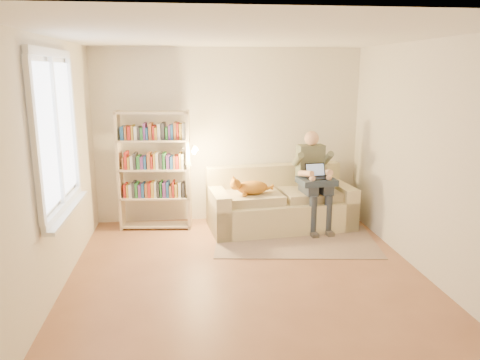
{
  "coord_description": "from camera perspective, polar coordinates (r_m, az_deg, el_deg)",
  "views": [
    {
      "loc": [
        -0.66,
        -4.76,
        2.27
      ],
      "look_at": [
        0.03,
        1.0,
        0.9
      ],
      "focal_mm": 35.0,
      "sensor_mm": 36.0,
      "label": 1
    }
  ],
  "objects": [
    {
      "name": "wall_left",
      "position": [
        5.04,
        -22.07,
        1.16
      ],
      "size": [
        0.02,
        4.5,
        2.6
      ],
      "primitive_type": "cube",
      "color": "silver",
      "rests_on": "floor"
    },
    {
      "name": "rug",
      "position": [
        6.46,
        6.75,
        -7.37
      ],
      "size": [
        2.29,
        1.54,
        0.01
      ],
      "primitive_type": "cube",
      "rotation": [
        0.0,
        0.0,
        -0.13
      ],
      "color": "gray",
      "rests_on": "floor"
    },
    {
      "name": "laptop",
      "position": [
        6.7,
        9.12,
        0.68
      ],
      "size": [
        0.31,
        0.28,
        0.25
      ],
      "rotation": [
        0.0,
        0.0,
        0.1
      ],
      "color": "black",
      "rests_on": "blanket"
    },
    {
      "name": "person",
      "position": [
        6.82,
        8.94,
        0.68
      ],
      "size": [
        0.44,
        0.64,
        1.42
      ],
      "rotation": [
        0.0,
        0.0,
        0.1
      ],
      "color": "slate",
      "rests_on": "sofa"
    },
    {
      "name": "blanket",
      "position": [
        6.71,
        9.12,
        -0.14
      ],
      "size": [
        0.54,
        0.46,
        0.09
      ],
      "primitive_type": "cube",
      "rotation": [
        0.0,
        0.0,
        0.1
      ],
      "color": "#283647",
      "rests_on": "person"
    },
    {
      "name": "wall_back",
      "position": [
        7.11,
        -1.42,
        5.39
      ],
      "size": [
        4.0,
        0.02,
        2.6
      ],
      "primitive_type": "cube",
      "color": "silver",
      "rests_on": "floor"
    },
    {
      "name": "ceiling",
      "position": [
        4.82,
        1.15,
        17.16
      ],
      "size": [
        4.0,
        4.5,
        0.02
      ],
      "primitive_type": "cube",
      "color": "white",
      "rests_on": "wall_back"
    },
    {
      "name": "wall_front",
      "position": [
        2.77,
        7.51,
        -7.37
      ],
      "size": [
        4.0,
        0.02,
        2.6
      ],
      "primitive_type": "cube",
      "color": "silver",
      "rests_on": "floor"
    },
    {
      "name": "cat",
      "position": [
        6.58,
        1.12,
        -0.88
      ],
      "size": [
        0.66,
        0.28,
        0.24
      ],
      "rotation": [
        0.0,
        0.0,
        0.1
      ],
      "color": "orange",
      "rests_on": "sofa"
    },
    {
      "name": "window",
      "position": [
        5.2,
        -21.02,
        2.44
      ],
      "size": [
        0.12,
        1.52,
        1.69
      ],
      "color": "white",
      "rests_on": "wall_left"
    },
    {
      "name": "wall_right",
      "position": [
        5.54,
        22.04,
        2.18
      ],
      "size": [
        0.02,
        4.5,
        2.6
      ],
      "primitive_type": "cube",
      "color": "silver",
      "rests_on": "floor"
    },
    {
      "name": "bookshelf",
      "position": [
        6.8,
        -10.4,
        1.86
      ],
      "size": [
        1.14,
        0.42,
        1.72
      ],
      "rotation": [
        0.0,
        0.0,
        -0.1
      ],
      "color": "beige",
      "rests_on": "floor"
    },
    {
      "name": "floor",
      "position": [
        5.32,
        1.01,
        -12.04
      ],
      "size": [
        4.5,
        4.5,
        0.0
      ],
      "primitive_type": "plane",
      "color": "#8E5B40",
      "rests_on": "ground"
    },
    {
      "name": "sofa",
      "position": [
        6.93,
        4.86,
        -3.16
      ],
      "size": [
        2.15,
        1.14,
        0.88
      ],
      "rotation": [
        0.0,
        0.0,
        0.1
      ],
      "color": "beige",
      "rests_on": "floor"
    }
  ]
}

